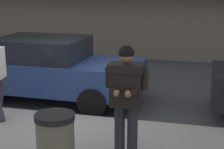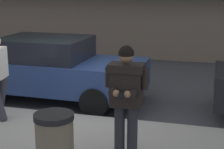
{
  "view_description": "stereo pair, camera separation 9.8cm",
  "coord_description": "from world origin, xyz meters",
  "views": [
    {
      "loc": [
        2.74,
        -7.17,
        2.83
      ],
      "look_at": [
        1.36,
        -1.93,
        1.49
      ],
      "focal_mm": 60.0,
      "sensor_mm": 36.0,
      "label": 1
    },
    {
      "loc": [
        2.84,
        -7.14,
        2.83
      ],
      "look_at": [
        1.36,
        -1.93,
        1.49
      ],
      "focal_mm": 60.0,
      "sensor_mm": 36.0,
      "label": 2
    }
  ],
  "objects": [
    {
      "name": "ground_plane",
      "position": [
        0.0,
        0.0,
        0.0
      ],
      "size": [
        80.0,
        80.0,
        0.0
      ],
      "primitive_type": "plane",
      "color": "#3D3D42"
    },
    {
      "name": "curb_paint_line",
      "position": [
        1.0,
        0.05,
        0.0
      ],
      "size": [
        28.0,
        0.12,
        0.01
      ],
      "primitive_type": "cube",
      "color": "silver",
      "rests_on": "ground"
    },
    {
      "name": "trash_bin",
      "position": [
        0.8,
        -2.81,
        0.63
      ],
      "size": [
        0.55,
        0.55,
        0.98
      ],
      "color": "#665B4C",
      "rests_on": "sidewalk"
    },
    {
      "name": "man_texting_on_phone",
      "position": [
        1.59,
        -1.95,
        1.25
      ],
      "size": [
        0.65,
        0.59,
        1.81
      ],
      "color": "#23232B",
      "rests_on": "sidewalk"
    },
    {
      "name": "parked_sedan_mid",
      "position": [
        -1.02,
        0.99,
        0.79
      ],
      "size": [
        4.53,
        2.0,
        1.54
      ],
      "color": "navy",
      "rests_on": "ground"
    }
  ]
}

